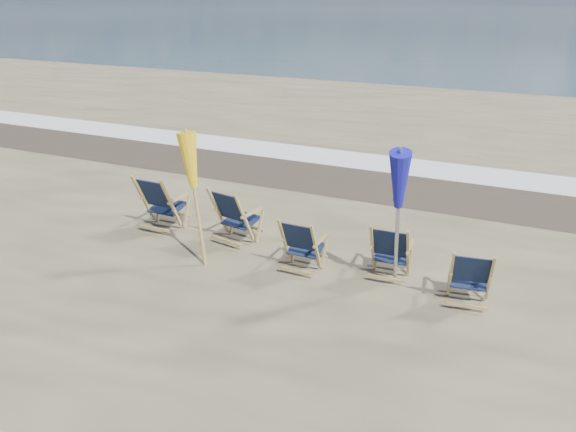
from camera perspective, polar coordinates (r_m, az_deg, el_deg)
name	(u,v)px	position (r m, az deg, el deg)	size (l,w,h in m)	color
ocean	(536,6)	(133.09, 23.85, 18.96)	(400.00, 400.00, 0.00)	#3A5761
surf_foam	(387,164)	(14.28, 10.00, 5.26)	(200.00, 1.40, 0.01)	silver
wet_sand_strip	(370,182)	(12.89, 8.32, 3.48)	(200.00, 2.60, 0.00)	#42362A
beach_chair_0	(171,206)	(10.07, -11.79, 1.02)	(0.70, 0.79, 1.09)	#121B34
beach_chair_1	(244,220)	(9.35, -4.45, -0.42)	(0.67, 0.75, 1.05)	#121B34
beach_chair_2	(316,249)	(8.46, 2.82, -3.37)	(0.60, 0.68, 0.94)	#121B34
beach_chair_3	(408,255)	(8.43, 12.07, -3.93)	(0.61, 0.68, 0.95)	#121B34
beach_chair_4	(490,281)	(8.07, 19.80, -6.26)	(0.58, 0.65, 0.91)	#121B34
umbrella_yellow	(194,168)	(8.60, -9.50, 4.80)	(0.30, 0.30, 2.10)	#A78A4A
umbrella_blue	(401,180)	(7.75, 11.42, 3.59)	(0.30, 0.30, 2.23)	#A5A5AD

